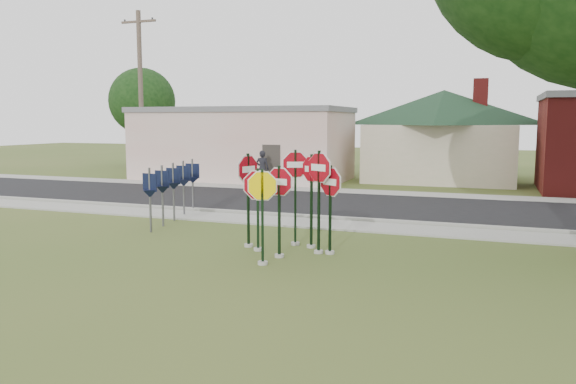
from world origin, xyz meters
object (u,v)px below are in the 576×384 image
(utility_pole_near, at_px, (141,93))
(stop_sign_center, at_px, (279,200))
(stop_sign_yellow, at_px, (262,205))
(pedestrian, at_px, (262,169))
(stop_sign_left, at_px, (258,198))

(utility_pole_near, bearing_deg, stop_sign_center, -45.93)
(stop_sign_yellow, relative_size, utility_pole_near, 0.25)
(stop_sign_center, height_order, pedestrian, stop_sign_center)
(stop_sign_yellow, bearing_deg, pedestrian, 112.77)
(stop_sign_left, xyz_separation_m, utility_pole_near, (-13.09, 13.84, 3.57))
(stop_sign_yellow, height_order, utility_pole_near, utility_pole_near)
(stop_sign_left, bearing_deg, pedestrian, 112.28)
(utility_pole_near, xyz_separation_m, pedestrian, (7.85, -1.05, -3.96))
(stop_sign_center, bearing_deg, utility_pole_near, 134.07)
(stop_sign_center, height_order, stop_sign_left, stop_sign_center)
(utility_pole_near, bearing_deg, stop_sign_left, -46.61)
(stop_sign_left, bearing_deg, stop_sign_yellow, -62.59)
(pedestrian, bearing_deg, stop_sign_left, 106.79)
(stop_sign_left, height_order, utility_pole_near, utility_pole_near)
(stop_sign_center, xyz_separation_m, stop_sign_yellow, (-0.11, -0.81, -0.03))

